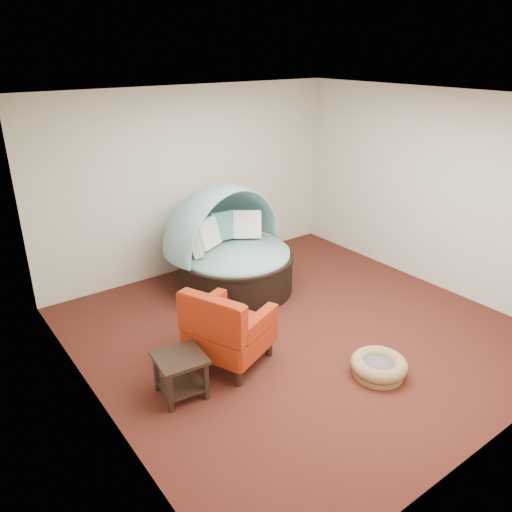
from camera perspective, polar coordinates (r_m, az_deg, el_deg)
floor at (r=6.38m, az=4.70°, el=-8.38°), size 5.00×5.00×0.00m
wall_back at (r=7.75m, az=-7.25°, el=8.49°), size 5.00×0.00×5.00m
wall_front at (r=4.40m, az=27.20°, el=-5.55°), size 5.00×0.00×5.00m
wall_left at (r=4.63m, az=-18.82°, el=-2.73°), size 0.00×5.00×5.00m
wall_right at (r=7.61m, az=19.57°, el=7.08°), size 0.00×5.00×5.00m
ceiling at (r=5.48m, az=5.69°, el=17.50°), size 5.00×5.00×0.00m
canopy_daybed at (r=7.15m, az=-2.93°, el=1.54°), size 1.98×1.94×1.53m
pet_basket at (r=5.68m, az=13.84°, el=-12.14°), size 0.79×0.79×0.21m
red_armchair at (r=5.53m, az=-3.38°, el=-8.41°), size 1.06×1.06×0.95m
side_table at (r=5.20m, az=-8.62°, el=-12.75°), size 0.53×0.53×0.46m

